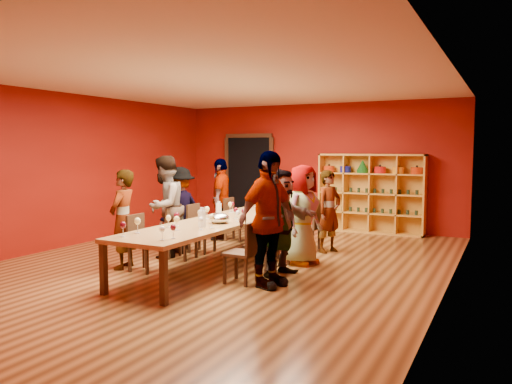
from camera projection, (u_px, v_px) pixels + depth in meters
room_shell at (221, 174)px, 8.14m from camera, size 7.10×9.10×3.04m
tasting_table at (221, 223)px, 8.21m from camera, size 1.10×4.50×0.75m
doorway at (250, 179)px, 12.93m from camera, size 1.40×0.17×2.30m
shelving_unit at (371, 190)px, 11.38m from camera, size 2.40×0.40×1.80m
chair_person_left_1 at (141, 240)px, 7.83m from camera, size 0.42×0.42×0.89m
person_left_1 at (123, 219)px, 7.97m from camera, size 0.55×0.66×1.59m
chair_person_left_2 at (179, 230)px, 8.71m from camera, size 0.42×0.42×0.89m
person_left_2 at (165, 207)px, 8.80m from camera, size 0.61×0.94×1.80m
chair_person_left_3 at (198, 225)px, 9.25m from camera, size 0.42×0.42×0.89m
person_left_3 at (180, 209)px, 9.42m from camera, size 0.49×1.04×1.58m
chair_person_left_4 at (233, 217)px, 10.42m from camera, size 0.42×0.42×0.89m
person_left_4 at (221, 199)px, 10.52m from camera, size 0.76×1.10×1.71m
chair_person_right_1 at (246, 249)px, 7.08m from camera, size 0.42×0.42×0.89m
person_right_1 at (268, 219)px, 6.88m from camera, size 0.75×1.20×1.90m
chair_person_right_2 at (265, 242)px, 7.65m from camera, size 0.42×0.42×0.89m
person_right_2 at (280, 222)px, 7.51m from camera, size 0.67×1.56×1.63m
chair_person_right_3 at (288, 233)px, 8.41m from camera, size 0.42×0.42×0.89m
person_right_3 at (303, 215)px, 8.25m from camera, size 0.61×0.89×1.66m
chair_person_right_4 at (312, 224)px, 9.41m from camera, size 0.42×0.42×0.89m
person_right_4 at (329, 211)px, 9.23m from camera, size 0.59×0.67×1.52m
wine_glass_0 at (244, 212)px, 8.14m from camera, size 0.08×0.08×0.19m
wine_glass_1 at (200, 213)px, 7.79m from camera, size 0.09×0.09×0.22m
wine_glass_2 at (138, 222)px, 6.89m from camera, size 0.09×0.09×0.22m
wine_glass_3 at (203, 211)px, 8.29m from camera, size 0.07×0.07×0.18m
wine_glass_4 at (262, 206)px, 8.93m from camera, size 0.08×0.08×0.19m
wine_glass_5 at (288, 202)px, 9.72m from camera, size 0.08×0.08×0.19m
wine_glass_6 at (238, 213)px, 8.01m from camera, size 0.07×0.07×0.18m
wine_glass_7 at (258, 208)px, 8.68m from camera, size 0.08×0.08×0.19m
wine_glass_8 at (168, 218)px, 7.40m from camera, size 0.08×0.08×0.19m
wine_glass_9 at (207, 210)px, 8.32m from camera, size 0.09×0.09×0.21m
wine_glass_10 at (173, 228)px, 6.49m from camera, size 0.08×0.08×0.19m
wine_glass_11 at (177, 220)px, 7.13m from camera, size 0.08×0.08×0.21m
wine_glass_12 at (123, 226)px, 6.62m from camera, size 0.08×0.08×0.21m
wine_glass_13 at (201, 220)px, 7.20m from camera, size 0.08×0.08×0.19m
wine_glass_14 at (230, 205)px, 9.13m from camera, size 0.08×0.08×0.20m
wine_glass_15 at (236, 210)px, 8.36m from camera, size 0.08×0.08×0.19m
wine_glass_16 at (251, 200)px, 9.83m from camera, size 0.08×0.08×0.21m
wine_glass_17 at (177, 216)px, 7.55m from camera, size 0.08×0.08×0.21m
wine_glass_18 at (256, 199)px, 10.10m from camera, size 0.09×0.09×0.22m
wine_glass_19 at (212, 218)px, 7.35m from camera, size 0.08×0.08×0.21m
wine_glass_20 at (162, 230)px, 6.38m from camera, size 0.07×0.07×0.18m
wine_glass_21 at (232, 205)px, 9.18m from camera, size 0.08×0.08×0.20m
spittoon_bowl at (219, 218)px, 7.84m from camera, size 0.32×0.32×0.18m
carafe_a at (219, 209)px, 8.70m from camera, size 0.11×0.11×0.26m
carafe_b at (202, 218)px, 7.46m from camera, size 0.11×0.11×0.29m
wine_bottle at (275, 202)px, 9.80m from camera, size 0.09×0.09×0.32m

